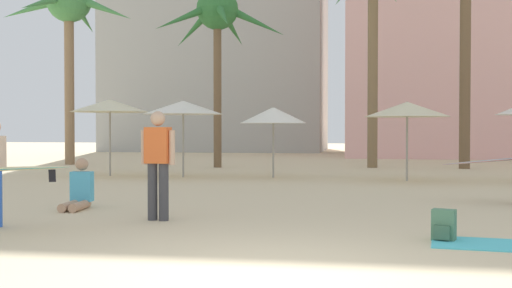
# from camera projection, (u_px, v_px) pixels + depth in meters

# --- Properties ---
(ground) EXTENTS (120.00, 120.00, 0.00)m
(ground) POSITION_uv_depth(u_px,v_px,m) (263.00, 275.00, 6.35)
(ground) COLOR beige
(palm_tree_far_left) EXTENTS (5.94, 5.87, 7.90)m
(palm_tree_far_left) POSITION_uv_depth(u_px,v_px,m) (68.00, 11.00, 26.28)
(palm_tree_far_left) COLOR #896B4C
(palm_tree_far_left) RESTS_ON ground
(palm_tree_right) EXTENTS (4.91, 5.23, 6.99)m
(palm_tree_right) POSITION_uv_depth(u_px,v_px,m) (217.00, 20.00, 24.26)
(palm_tree_right) COLOR brown
(palm_tree_right) RESTS_ON ground
(cafe_umbrella_0) EXTENTS (2.49, 2.49, 2.44)m
(cafe_umbrella_0) POSITION_uv_depth(u_px,v_px,m) (110.00, 106.00, 19.92)
(cafe_umbrella_0) COLOR gray
(cafe_umbrella_0) RESTS_ON ground
(cafe_umbrella_2) EXTENTS (2.45, 2.45, 2.28)m
(cafe_umbrella_2) POSITION_uv_depth(u_px,v_px,m) (407.00, 109.00, 17.95)
(cafe_umbrella_2) COLOR gray
(cafe_umbrella_2) RESTS_ON ground
(cafe_umbrella_3) EXTENTS (2.06, 2.06, 2.17)m
(cafe_umbrella_3) POSITION_uv_depth(u_px,v_px,m) (273.00, 115.00, 19.18)
(cafe_umbrella_3) COLOR gray
(cafe_umbrella_3) RESTS_ON ground
(cafe_umbrella_4) EXTENTS (2.49, 2.49, 2.38)m
(cafe_umbrella_4) POSITION_uv_depth(u_px,v_px,m) (183.00, 108.00, 19.34)
(cafe_umbrella_4) COLOR gray
(cafe_umbrella_4) RESTS_ON ground
(beach_towel) EXTENTS (1.69, 1.11, 0.01)m
(beach_towel) POSITION_uv_depth(u_px,v_px,m) (496.00, 245.00, 7.99)
(beach_towel) COLOR #4CC6D6
(beach_towel) RESTS_ON ground
(backpack) EXTENTS (0.34, 0.31, 0.42)m
(backpack) POSITION_uv_depth(u_px,v_px,m) (444.00, 226.00, 8.31)
(backpack) COLOR #4D7D5F
(backpack) RESTS_ON ground
(person_far_left) EXTENTS (0.46, 0.92, 0.94)m
(person_far_left) POSITION_uv_depth(u_px,v_px,m) (79.00, 191.00, 11.69)
(person_far_left) COLOR tan
(person_far_left) RESTS_ON ground
(person_far_right) EXTENTS (0.61, 0.27, 1.78)m
(person_far_right) POSITION_uv_depth(u_px,v_px,m) (158.00, 160.00, 10.16)
(person_far_right) COLOR #3D3D42
(person_far_right) RESTS_ON ground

